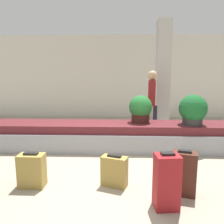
% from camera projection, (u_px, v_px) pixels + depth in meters
% --- Properties ---
extents(ground_plane, '(18.00, 18.00, 0.00)m').
position_uv_depth(ground_plane, '(108.00, 185.00, 3.29)').
color(ground_plane, '#9E937F').
extents(back_wall, '(18.00, 0.06, 3.20)m').
position_uv_depth(back_wall, '(116.00, 77.00, 8.62)').
color(back_wall, beige).
rests_on(back_wall, ground_plane).
extents(carousel, '(8.28, 0.98, 0.58)m').
position_uv_depth(carousel, '(112.00, 136.00, 4.96)').
color(carousel, gray).
rests_on(carousel, ground_plane).
extents(pillar, '(0.39, 0.39, 3.20)m').
position_uv_depth(pillar, '(163.00, 77.00, 6.34)').
color(pillar, beige).
rests_on(pillar, ground_plane).
extents(suitcase_0, '(0.42, 0.29, 0.48)m').
position_uv_depth(suitcase_0, '(114.00, 171.00, 3.23)').
color(suitcase_0, '#A3843D').
rests_on(suitcase_0, ground_plane).
extents(suitcase_1, '(0.32, 0.27, 0.72)m').
position_uv_depth(suitcase_1, '(167.00, 181.00, 2.67)').
color(suitcase_1, maroon).
rests_on(suitcase_1, ground_plane).
extents(suitcase_2, '(0.38, 0.23, 0.52)m').
position_uv_depth(suitcase_2, '(32.00, 170.00, 3.21)').
color(suitcase_2, '#A3843D').
rests_on(suitcase_2, ground_plane).
extents(suitcase_4, '(0.37, 0.28, 0.64)m').
position_uv_depth(suitcase_4, '(184.00, 173.00, 2.99)').
color(suitcase_4, '#472319').
rests_on(suitcase_4, ground_plane).
extents(potted_plant_0, '(0.60, 0.60, 0.66)m').
position_uv_depth(potted_plant_0, '(193.00, 110.00, 4.68)').
color(potted_plant_0, '#2D2D2D').
rests_on(potted_plant_0, carousel).
extents(potted_plant_1, '(0.52, 0.52, 0.62)m').
position_uv_depth(potted_plant_1, '(140.00, 109.00, 4.94)').
color(potted_plant_1, '#381914').
rests_on(potted_plant_1, carousel).
extents(traveler_0, '(0.31, 0.35, 1.77)m').
position_uv_depth(traveler_0, '(152.00, 97.00, 5.77)').
color(traveler_0, '#282833').
rests_on(traveler_0, ground_plane).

